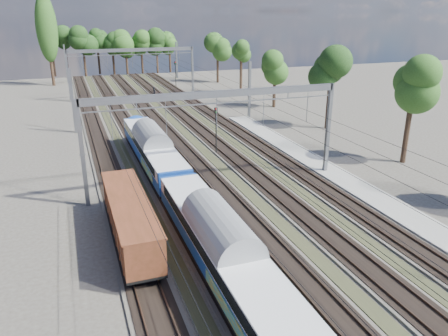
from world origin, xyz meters
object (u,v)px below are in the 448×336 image
object	(u,v)px
freight_boxcar	(130,218)
worker	(154,92)
signal_far	(175,71)
emu_train	(224,244)
signal_near	(216,125)

from	to	relation	value
freight_boxcar	worker	distance (m)	56.24
worker	signal_far	distance (m)	11.49
worker	signal_far	size ratio (longest dim) A/B	0.33
worker	signal_far	world-z (taller)	signal_far
freight_boxcar	signal_far	distance (m)	66.74
freight_boxcar	emu_train	bearing A→B (deg)	-55.76
freight_boxcar	worker	bearing A→B (deg)	77.03
emu_train	signal_far	bearing A→B (deg)	78.29
signal_far	emu_train	bearing A→B (deg)	-116.21
emu_train	signal_near	distance (m)	25.14
emu_train	worker	distance (m)	61.97
signal_near	signal_far	size ratio (longest dim) A/B	0.99
emu_train	worker	size ratio (longest dim) A/B	35.26
emu_train	freight_boxcar	world-z (taller)	emu_train
freight_boxcar	signal_near	bearing A→B (deg)	54.74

